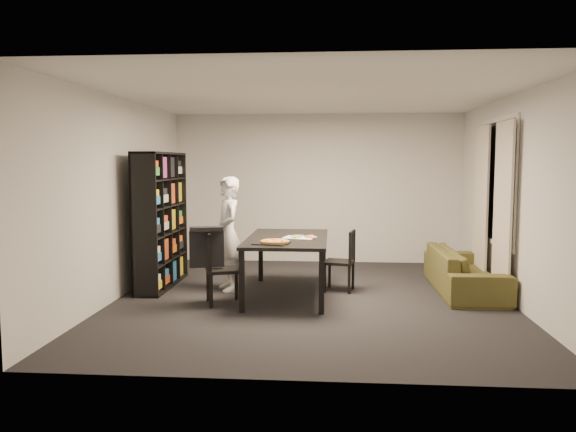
# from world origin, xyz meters

# --- Properties ---
(room) EXTENTS (5.01, 5.51, 2.61)m
(room) POSITION_xyz_m (0.00, 0.00, 1.30)
(room) COLOR black
(room) RESTS_ON ground
(window_pane) EXTENTS (0.02, 1.40, 1.60)m
(window_pane) POSITION_xyz_m (2.48, 0.60, 1.50)
(window_pane) COLOR black
(window_pane) RESTS_ON room
(window_frame) EXTENTS (0.03, 1.52, 1.72)m
(window_frame) POSITION_xyz_m (2.48, 0.60, 1.50)
(window_frame) COLOR white
(window_frame) RESTS_ON room
(curtain_left) EXTENTS (0.03, 0.70, 2.25)m
(curtain_left) POSITION_xyz_m (2.40, 0.08, 1.15)
(curtain_left) COLOR beige
(curtain_left) RESTS_ON room
(curtain_right) EXTENTS (0.03, 0.70, 2.25)m
(curtain_right) POSITION_xyz_m (2.40, 1.12, 1.15)
(curtain_right) COLOR beige
(curtain_right) RESTS_ON room
(bookshelf) EXTENTS (0.35, 1.50, 1.90)m
(bookshelf) POSITION_xyz_m (-2.16, 0.60, 0.95)
(bookshelf) COLOR black
(bookshelf) RESTS_ON room
(dining_table) EXTENTS (1.04, 1.87, 0.78)m
(dining_table) POSITION_xyz_m (-0.32, 0.15, 0.71)
(dining_table) COLOR black
(dining_table) RESTS_ON room
(chair_left) EXTENTS (0.53, 0.53, 0.90)m
(chair_left) POSITION_xyz_m (-1.16, -0.37, 0.52)
(chair_left) COLOR black
(chair_left) RESTS_ON room
(chair_right) EXTENTS (0.45, 0.45, 0.84)m
(chair_right) POSITION_xyz_m (0.44, 0.48, 0.48)
(chair_right) COLOR black
(chair_right) RESTS_ON room
(draped_jacket) EXTENTS (0.43, 0.29, 0.50)m
(draped_jacket) POSITION_xyz_m (-1.27, -0.41, 0.75)
(draped_jacket) COLOR black
(draped_jacket) RESTS_ON chair_left
(person) EXTENTS (0.58, 0.67, 1.57)m
(person) POSITION_xyz_m (-1.16, 0.41, 0.78)
(person) COLOR silver
(person) RESTS_ON room
(baking_tray) EXTENTS (0.46, 0.40, 0.01)m
(baking_tray) POSITION_xyz_m (-0.47, -0.44, 0.78)
(baking_tray) COLOR black
(baking_tray) RESTS_ON dining_table
(pepperoni_pizza) EXTENTS (0.35, 0.35, 0.03)m
(pepperoni_pizza) POSITION_xyz_m (-0.43, -0.43, 0.80)
(pepperoni_pizza) COLOR olive
(pepperoni_pizza) RESTS_ON dining_table
(kitchen_towel) EXTENTS (0.46, 0.39, 0.01)m
(kitchen_towel) POSITION_xyz_m (-0.16, 0.10, 0.78)
(kitchen_towel) COLOR white
(kitchen_towel) RESTS_ON dining_table
(pizza_slices) EXTENTS (0.40, 0.34, 0.01)m
(pizza_slices) POSITION_xyz_m (-0.11, 0.14, 0.79)
(pizza_slices) COLOR gold
(pizza_slices) RESTS_ON dining_table
(sofa) EXTENTS (0.78, 1.99, 0.58)m
(sofa) POSITION_xyz_m (2.07, 0.57, 0.29)
(sofa) COLOR #46451C
(sofa) RESTS_ON room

